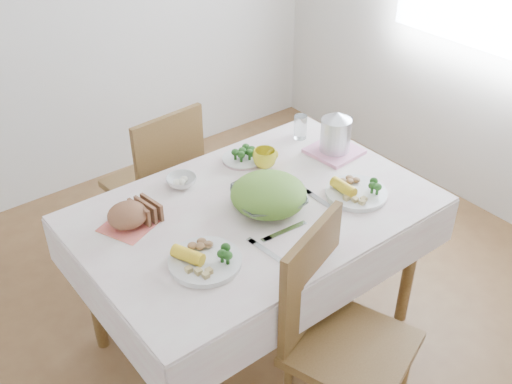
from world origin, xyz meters
TOP-DOWN VIEW (x-y plane):
  - floor at (0.00, 0.00)m, footprint 3.60×3.60m
  - dining_table at (0.00, 0.00)m, footprint 1.40×0.90m
  - tablecloth at (0.00, 0.00)m, footprint 1.50×1.00m
  - chair_near at (-0.03, -0.65)m, footprint 0.56×0.56m
  - chair_far at (-0.05, 0.84)m, footprint 0.46×0.46m
  - salad_bowl at (0.05, -0.03)m, footprint 0.38×0.38m
  - dinner_plate_left at (-0.38, -0.18)m, footprint 0.30×0.30m
  - dinner_plate_right at (0.41, -0.21)m, footprint 0.35×0.35m
  - broccoli_plate at (0.19, 0.34)m, footprint 0.22×0.22m
  - napkin at (-0.49, 0.22)m, footprint 0.26×0.26m
  - bread_loaf at (-0.49, 0.22)m, footprint 0.21×0.20m
  - fruit_bowl at (-0.16, 0.34)m, footprint 0.17×0.17m
  - yellow_mug at (0.24, 0.23)m, footprint 0.14×0.14m
  - glass_tumbler at (0.56, 0.34)m, footprint 0.07×0.07m
  - pink_tray at (0.59, 0.12)m, footprint 0.25×0.25m
  - electric_kettle at (0.59, 0.12)m, footprint 0.18×0.18m
  - fork_left at (-0.15, -0.27)m, footprint 0.04×0.20m
  - fork_right at (0.25, -0.15)m, footprint 0.03×0.21m
  - knife at (-0.01, -0.21)m, footprint 0.21×0.04m

SIDE VIEW (x-z plane):
  - floor at x=0.00m, z-range 0.00..0.00m
  - dining_table at x=0.00m, z-range 0.00..0.75m
  - chair_near at x=-0.03m, z-range -0.02..0.95m
  - chair_far at x=-0.05m, z-range -0.01..0.94m
  - tablecloth at x=0.00m, z-range 0.75..0.76m
  - napkin at x=-0.49m, z-range 0.76..0.77m
  - fork_left at x=-0.15m, z-range 0.76..0.77m
  - fork_right at x=0.25m, z-range 0.76..0.77m
  - knife at x=-0.01m, z-range 0.76..0.77m
  - pink_tray at x=0.59m, z-range 0.76..0.78m
  - broccoli_plate at x=0.19m, z-range 0.76..0.78m
  - dinner_plate_left at x=-0.38m, z-range 0.76..0.78m
  - dinner_plate_right at x=0.41m, z-range 0.76..0.78m
  - fruit_bowl at x=-0.16m, z-range 0.76..0.80m
  - salad_bowl at x=0.05m, z-range 0.76..0.84m
  - yellow_mug at x=0.24m, z-range 0.76..0.85m
  - bread_loaf at x=-0.49m, z-range 0.77..0.87m
  - glass_tumbler at x=0.56m, z-range 0.76..0.89m
  - electric_kettle at x=0.59m, z-range 0.78..0.99m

